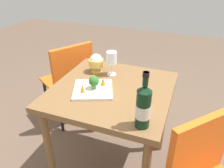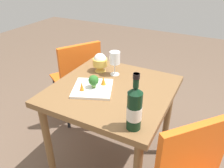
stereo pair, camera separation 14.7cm
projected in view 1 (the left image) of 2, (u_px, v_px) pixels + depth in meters
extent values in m
plane|color=brown|center=(112.00, 165.00, 1.85)|extent=(8.00, 8.00, 0.00)
cube|color=brown|center=(112.00, 90.00, 1.50)|extent=(0.78, 0.78, 0.04)
cylinder|color=brown|center=(163.00, 117.00, 1.85)|extent=(0.05, 0.05, 0.71)
cylinder|color=brown|center=(50.00, 152.00, 1.51)|extent=(0.05, 0.05, 0.71)
cylinder|color=brown|center=(91.00, 101.00, 2.05)|extent=(0.05, 0.05, 0.71)
cube|color=orange|center=(199.00, 149.00, 1.14)|extent=(0.33, 0.29, 0.40)
cube|color=orange|center=(66.00, 81.00, 2.22)|extent=(0.55, 0.55, 0.02)
cube|color=orange|center=(73.00, 68.00, 1.99)|extent=(0.36, 0.24, 0.40)
cylinder|color=black|center=(46.00, 98.00, 2.36)|extent=(0.03, 0.03, 0.43)
cylinder|color=black|center=(75.00, 88.00, 2.54)|extent=(0.03, 0.03, 0.43)
cylinder|color=black|center=(61.00, 113.00, 2.12)|extent=(0.03, 0.03, 0.43)
cylinder|color=black|center=(91.00, 101.00, 2.30)|extent=(0.03, 0.03, 0.43)
cylinder|color=black|center=(143.00, 109.00, 1.10)|extent=(0.07, 0.07, 0.21)
cone|color=black|center=(145.00, 88.00, 1.04)|extent=(0.07, 0.07, 0.03)
cylinder|color=black|center=(146.00, 79.00, 1.02)|extent=(0.03, 0.03, 0.07)
cylinder|color=black|center=(146.00, 75.00, 1.01)|extent=(0.03, 0.03, 0.02)
cylinder|color=silver|center=(143.00, 111.00, 1.11)|extent=(0.08, 0.08, 0.07)
cylinder|color=white|center=(112.00, 74.00, 1.66)|extent=(0.07, 0.07, 0.00)
cylinder|color=white|center=(112.00, 69.00, 1.63)|extent=(0.01, 0.01, 0.08)
cylinder|color=white|center=(112.00, 58.00, 1.59)|extent=(0.08, 0.08, 0.09)
cone|color=gold|center=(96.00, 69.00, 1.69)|extent=(0.08, 0.08, 0.04)
cylinder|color=gold|center=(96.00, 63.00, 1.66)|extent=(0.11, 0.11, 0.05)
sphere|color=white|center=(96.00, 60.00, 1.65)|extent=(0.09, 0.09, 0.09)
cube|color=white|center=(93.00, 89.00, 1.45)|extent=(0.33, 0.33, 0.02)
cylinder|color=#729E4C|center=(94.00, 86.00, 1.44)|extent=(0.03, 0.03, 0.03)
sphere|color=#2D6B28|center=(94.00, 81.00, 1.43)|extent=(0.07, 0.07, 0.07)
cone|color=orange|center=(83.00, 88.00, 1.39)|extent=(0.03, 0.03, 0.06)
cone|color=orange|center=(103.00, 81.00, 1.47)|extent=(0.03, 0.03, 0.06)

